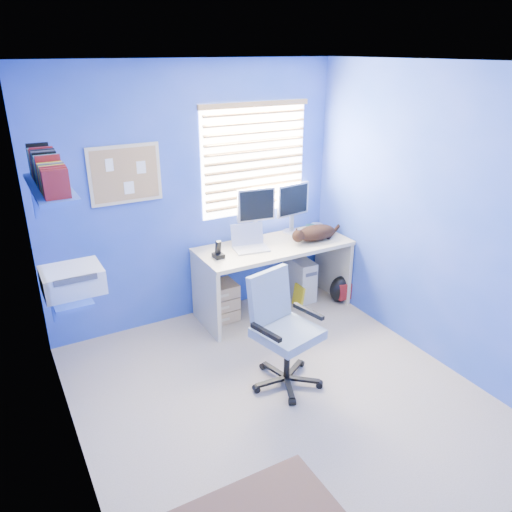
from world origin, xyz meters
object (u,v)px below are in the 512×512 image
desk (273,278)px  tower_pc (299,278)px  office_chair (283,344)px  laptop (251,239)px  cat (316,233)px

desk → tower_pc: size_ratio=3.50×
tower_pc → desk: bearing=-160.5°
desk → office_chair: size_ratio=1.66×
tower_pc → office_chair: (-0.98, -1.22, 0.13)m
desk → tower_pc: bearing=17.3°
desk → tower_pc: (0.41, 0.13, -0.14)m
desk → tower_pc: 0.46m
tower_pc → office_chair: 1.57m
laptop → cat: 0.72m
desk → cat: 0.64m
laptop → cat: laptop is taller
desk → laptop: bearing=179.7°
laptop → office_chair: size_ratio=0.35×
desk → laptop: 0.55m
cat → tower_pc: bearing=94.8°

